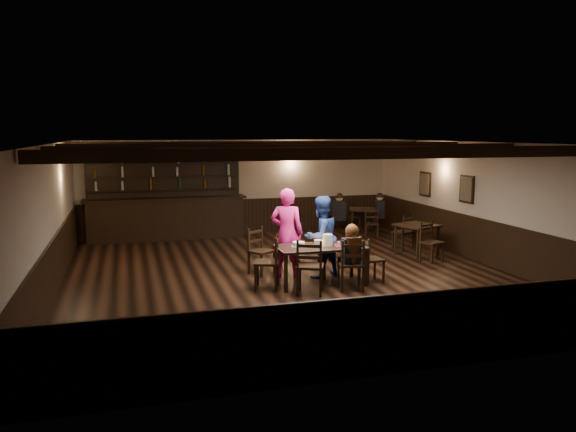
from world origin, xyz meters
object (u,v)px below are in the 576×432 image
object	(u,v)px
chair_near_right	(352,261)
man_blue	(321,237)
cake	(298,244)
bar_counter	(166,213)
woman_pink	(287,233)
dining_table	(321,250)
chair_near_left	(310,263)

from	to	relation	value
chair_near_right	man_blue	size ratio (longest dim) A/B	0.59
cake	bar_counter	bearing A→B (deg)	110.84
woman_pink	bar_counter	world-z (taller)	bar_counter
woman_pink	man_blue	distance (m)	0.69
dining_table	bar_counter	xyz separation A→B (m)	(-2.52, 5.61, 0.05)
chair_near_right	bar_counter	bearing A→B (deg)	115.20
bar_counter	chair_near_right	bearing A→B (deg)	-64.80
chair_near_right	woman_pink	size ratio (longest dim) A/B	0.53
woman_pink	cake	world-z (taller)	woman_pink
cake	dining_table	bearing A→B (deg)	-12.02
chair_near_left	woman_pink	bearing A→B (deg)	91.82
chair_near_left	cake	xyz separation A→B (m)	(0.01, 0.72, 0.19)
chair_near_right	chair_near_left	bearing A→B (deg)	-177.16
woman_pink	bar_counter	bearing A→B (deg)	-44.39
cake	bar_counter	distance (m)	5.91
chair_near_left	man_blue	distance (m)	1.33
chair_near_right	woman_pink	distance (m)	1.61
woman_pink	cake	size ratio (longest dim) A/B	6.36
chair_near_right	dining_table	bearing A→B (deg)	124.07
cake	bar_counter	size ratio (longest dim) A/B	0.07
chair_near_left	chair_near_right	world-z (taller)	chair_near_left
woman_pink	chair_near_right	bearing A→B (deg)	146.66
woman_pink	bar_counter	xyz separation A→B (m)	(-2.05, 4.90, -0.18)
woman_pink	cake	distance (m)	0.64
dining_table	cake	bearing A→B (deg)	167.98
dining_table	chair_near_left	world-z (taller)	chair_near_left
bar_counter	chair_near_left	bearing A→B (deg)	-71.49
cake	bar_counter	xyz separation A→B (m)	(-2.10, 5.52, -0.07)
man_blue	chair_near_left	bearing A→B (deg)	38.85
woman_pink	man_blue	xyz separation A→B (m)	(0.66, -0.19, -0.08)
chair_near_right	woman_pink	xyz separation A→B (m)	(-0.87, 1.31, 0.34)
man_blue	cake	world-z (taller)	man_blue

